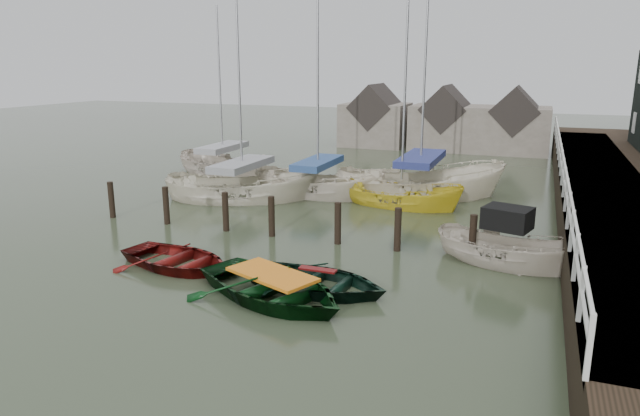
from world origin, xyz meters
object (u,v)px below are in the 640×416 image
at_px(sailboat_b, 318,194).
at_px(sailboat_c, 401,205).
at_px(rowboat_red, 178,267).
at_px(rowboat_dkgreen, 318,291).
at_px(sailboat_a, 243,198).
at_px(sailboat_e, 224,174).
at_px(motorboat, 504,261).
at_px(rowboat_green, 273,299).
at_px(sailboat_d, 419,196).

distance_m(sailboat_b, sailboat_c, 4.00).
bearing_deg(rowboat_red, rowboat_dkgreen, -80.92).
relative_size(rowboat_dkgreen, sailboat_a, 0.34).
bearing_deg(rowboat_dkgreen, sailboat_e, 44.59).
bearing_deg(motorboat, sailboat_b, 67.98).
xyz_separation_m(motorboat, sailboat_c, (-4.50, 6.02, -0.08)).
bearing_deg(rowboat_green, sailboat_c, 18.30).
relative_size(rowboat_green, sailboat_a, 0.40).
bearing_deg(rowboat_dkgreen, rowboat_green, 144.04).
distance_m(rowboat_red, sailboat_b, 10.26).
bearing_deg(motorboat, sailboat_d, 43.41).
distance_m(rowboat_red, motorboat, 9.56).
height_order(rowboat_dkgreen, sailboat_e, sailboat_e).
bearing_deg(sailboat_a, rowboat_red, 174.49).
height_order(sailboat_c, sailboat_e, sailboat_c).
height_order(motorboat, sailboat_a, sailboat_a).
height_order(motorboat, sailboat_c, sailboat_c).
height_order(rowboat_red, sailboat_b, sailboat_b).
xyz_separation_m(rowboat_red, sailboat_a, (-2.37, 8.27, 0.06)).
bearing_deg(sailboat_c, sailboat_a, 111.13).
height_order(motorboat, sailboat_d, sailboat_d).
xyz_separation_m(sailboat_c, sailboat_d, (0.40, 1.86, 0.04)).
height_order(sailboat_a, sailboat_b, sailboat_a).
bearing_deg(sailboat_b, rowboat_dkgreen, -156.10).
height_order(motorboat, sailboat_e, sailboat_e).
bearing_deg(rowboat_green, sailboat_a, 54.66).
relative_size(rowboat_green, sailboat_e, 0.45).
bearing_deg(sailboat_c, rowboat_red, 165.18).
height_order(sailboat_d, sailboat_e, sailboat_d).
distance_m(rowboat_dkgreen, motorboat, 5.83).
bearing_deg(rowboat_green, sailboat_d, 17.09).
xyz_separation_m(motorboat, sailboat_e, (-14.89, 9.25, -0.04)).
bearing_deg(sailboat_a, sailboat_b, -75.67).
distance_m(sailboat_c, sailboat_d, 1.90).
relative_size(rowboat_dkgreen, sailboat_c, 0.38).
bearing_deg(rowboat_red, rowboat_green, -96.11).
height_order(rowboat_red, rowboat_dkgreen, rowboat_dkgreen).
xyz_separation_m(rowboat_green, sailboat_e, (-9.63, 14.02, 0.06)).
bearing_deg(sailboat_d, rowboat_red, 134.99).
relative_size(motorboat, sailboat_c, 0.45).
height_order(sailboat_c, sailboat_d, sailboat_d).
bearing_deg(rowboat_dkgreen, sailboat_c, 6.40).
relative_size(rowboat_dkgreen, sailboat_e, 0.39).
height_order(rowboat_red, sailboat_d, sailboat_d).
relative_size(sailboat_b, sailboat_c, 1.07).
xyz_separation_m(rowboat_red, rowboat_green, (3.58, -1.11, 0.00)).
xyz_separation_m(sailboat_b, sailboat_c, (3.96, -0.58, -0.04)).
distance_m(motorboat, sailboat_c, 7.51).
distance_m(rowboat_red, sailboat_e, 14.26).
distance_m(rowboat_red, rowboat_green, 3.75).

